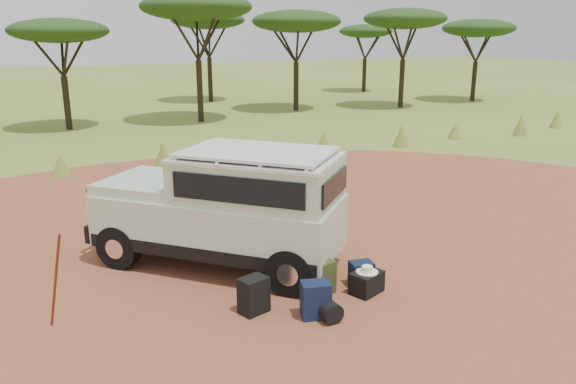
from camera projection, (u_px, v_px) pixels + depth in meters
name	position (u px, v px, depth m)	size (l,w,h in m)	color
ground	(279.00, 272.00, 10.23)	(140.00, 140.00, 0.00)	olive
dirt_clearing	(279.00, 271.00, 10.22)	(23.00, 23.00, 0.01)	brown
grass_fringe	(167.00, 157.00, 17.68)	(36.60, 1.60, 0.90)	olive
acacia_treeline	(118.00, 17.00, 26.39)	(46.70, 13.20, 6.26)	black
safari_vehicle	(226.00, 210.00, 10.23)	(4.48, 4.50, 2.23)	#B0CAAC
walking_staff	(55.00, 282.00, 7.98)	(0.04, 0.04, 1.65)	maroon
backpack_black	(254.00, 295.00, 8.66)	(0.43, 0.31, 0.58)	black
backpack_navy	(316.00, 300.00, 8.52)	(0.44, 0.31, 0.57)	#13213D
backpack_olive	(322.00, 278.00, 9.29)	(0.41, 0.30, 0.57)	#38431E
duffel_navy	(361.00, 274.00, 9.61)	(0.38, 0.29, 0.43)	#13213D
hard_case	(367.00, 283.00, 9.34)	(0.53, 0.38, 0.38)	black
stuff_sack	(329.00, 311.00, 8.44)	(0.32, 0.32, 0.32)	black
safari_hat	(367.00, 270.00, 9.27)	(0.37, 0.37, 0.11)	#F2E7B5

